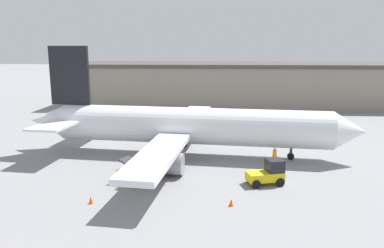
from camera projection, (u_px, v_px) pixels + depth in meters
name	position (u px, v px, depth m)	size (l,w,h in m)	color
ground_plane	(192.00, 155.00, 40.39)	(400.00, 400.00, 0.00)	gray
terminal_building	(234.00, 84.00, 74.34)	(64.52, 16.47, 8.27)	gray
airplane	(183.00, 126.00, 39.89)	(36.34, 31.85, 11.56)	white
ground_crew_worker	(275.00, 156.00, 36.57)	(0.39, 0.39, 1.79)	#1E2338
baggage_tug	(268.00, 173.00, 31.72)	(3.35, 2.50, 2.13)	yellow
belt_loader_truck	(136.00, 171.00, 31.94)	(3.13, 3.02, 2.32)	yellow
safety_cone_near	(231.00, 202.00, 27.44)	(0.36, 0.36, 0.55)	#EF590F
safety_cone_far	(91.00, 200.00, 27.87)	(0.36, 0.36, 0.55)	#EF590F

